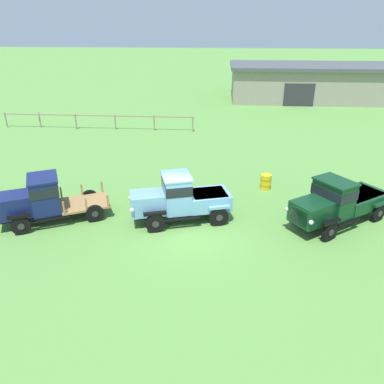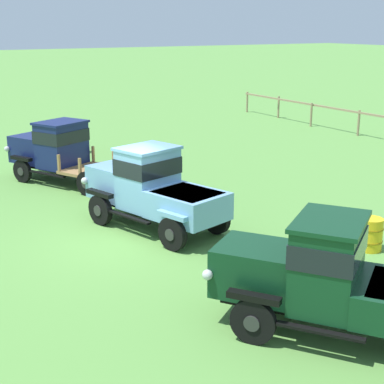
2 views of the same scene
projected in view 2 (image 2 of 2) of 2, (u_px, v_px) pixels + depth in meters
ground_plane at (123, 239)px, 15.61m from camera, size 240.00×240.00×0.00m
paddock_fence at (336, 113)px, 31.02m from camera, size 16.46×0.57×1.30m
vintage_truck_foreground_near at (57, 149)px, 21.11m from camera, size 5.21×3.66×2.19m
vintage_truck_second_in_line at (152, 188)px, 16.19m from camera, size 4.82×2.89×2.28m
vintage_truck_midrow_center at (346, 281)px, 10.48m from camera, size 5.19×4.34×2.20m
oil_drum_beside_row at (370, 234)px, 14.74m from camera, size 0.63×0.63×0.84m
oil_drum_near_fence at (78, 143)px, 25.89m from camera, size 0.64×0.64×0.90m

